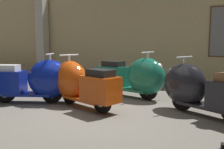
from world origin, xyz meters
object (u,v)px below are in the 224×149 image
at_px(scooter_2, 135,77).
at_px(scooter_3, 198,89).
at_px(scooter_0, 36,81).
at_px(scooter_1, 79,83).

height_order(scooter_2, scooter_3, scooter_2).
bearing_deg(scooter_0, scooter_3, -11.89).
xyz_separation_m(scooter_2, scooter_3, (1.47, -0.87, -0.03)).
bearing_deg(scooter_0, scooter_1, -14.00).
relative_size(scooter_1, scooter_3, 1.04).
distance_m(scooter_1, scooter_3, 2.34).
relative_size(scooter_0, scooter_3, 1.06).
xyz_separation_m(scooter_0, scooter_3, (3.33, 0.44, -0.02)).
bearing_deg(scooter_2, scooter_3, -14.01).
relative_size(scooter_2, scooter_3, 1.09).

